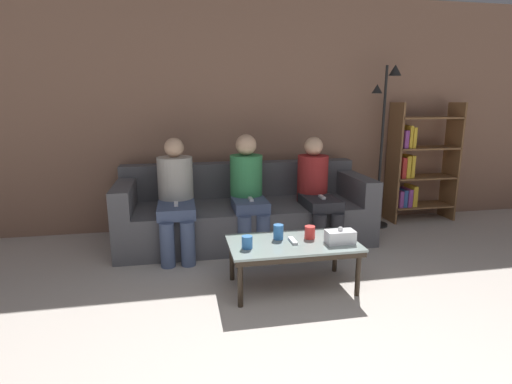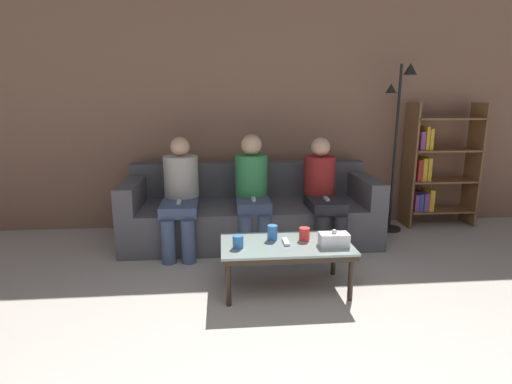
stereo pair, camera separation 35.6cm
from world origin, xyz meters
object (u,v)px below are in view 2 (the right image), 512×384
object	(u,v)px
standing_lamp	(398,131)
couch	(251,213)
tissue_box	(334,239)
cup_near_right	(272,233)
seated_person_mid_left	(252,188)
seated_person_mid_right	(322,190)
cup_far_center	(238,242)
bookshelf	(433,169)
seated_person_left_end	(181,191)
cup_near_left	(304,234)
game_remote	(286,242)
coffee_table	(286,248)

from	to	relation	value
standing_lamp	couch	bearing A→B (deg)	-174.01
tissue_box	cup_near_right	bearing A→B (deg)	158.10
tissue_box	standing_lamp	world-z (taller)	standing_lamp
tissue_box	seated_person_mid_left	distance (m)	1.23
seated_person_mid_right	cup_near_right	bearing A→B (deg)	-124.97
standing_lamp	seated_person_mid_left	size ratio (longest dim) A/B	1.63
cup_far_center	couch	bearing A→B (deg)	81.44
bookshelf	seated_person_left_end	size ratio (longest dim) A/B	1.30
seated_person_left_end	seated_person_mid_right	bearing A→B (deg)	-0.44
couch	tissue_box	bearing A→B (deg)	-67.75
cup_near_left	seated_person_mid_right	distance (m)	1.00
game_remote	seated_person_mid_right	xyz separation A→B (m)	(0.53, 0.97, 0.18)
game_remote	standing_lamp	size ratio (longest dim) A/B	0.08
coffee_table	seated_person_left_end	size ratio (longest dim) A/B	0.90
seated_person_left_end	cup_far_center	bearing A→B (deg)	-63.88
bookshelf	standing_lamp	distance (m)	0.72
seated_person_left_end	cup_near_right	bearing A→B (deg)	-48.56
couch	cup_near_left	distance (m)	1.21
coffee_table	seated_person_mid_left	xyz separation A→B (m)	(-0.18, 1.00, 0.26)
seated_person_mid_right	game_remote	bearing A→B (deg)	-118.38
couch	coffee_table	bearing A→B (deg)	-81.48
tissue_box	game_remote	xyz separation A→B (m)	(-0.35, 0.09, -0.04)
couch	game_remote	size ratio (longest dim) A/B	17.22
seated_person_left_end	seated_person_mid_left	bearing A→B (deg)	1.52
cup_far_center	standing_lamp	bearing A→B (deg)	38.36
bookshelf	tissue_box	bearing A→B (deg)	-135.42
tissue_box	cup_far_center	bearing A→B (deg)	177.95
coffee_table	seated_person_mid_left	size ratio (longest dim) A/B	0.89
game_remote	bookshelf	size ratio (longest dim) A/B	0.10
seated_person_mid_left	game_remote	bearing A→B (deg)	-79.80
bookshelf	cup_far_center	bearing A→B (deg)	-146.08
couch	coffee_table	distance (m)	1.22
seated_person_left_end	coffee_table	bearing A→B (deg)	-47.98
cup_far_center	seated_person_left_end	world-z (taller)	seated_person_left_end
couch	standing_lamp	bearing A→B (deg)	5.99
couch	cup_far_center	xyz separation A→B (m)	(-0.19, -1.27, 0.14)
cup_far_center	seated_person_mid_left	size ratio (longest dim) A/B	0.08
cup_near_right	tissue_box	world-z (taller)	tissue_box
coffee_table	seated_person_left_end	distance (m)	1.35
coffee_table	tissue_box	xyz separation A→B (m)	(0.35, -0.09, 0.09)
coffee_table	cup_near_left	size ratio (longest dim) A/B	9.91
bookshelf	seated_person_mid_left	xyz separation A→B (m)	(-2.17, -0.52, -0.08)
seated_person_mid_left	seated_person_mid_right	size ratio (longest dim) A/B	1.03
tissue_box	seated_person_left_end	world-z (taller)	seated_person_left_end
cup_far_center	standing_lamp	xyz separation A→B (m)	(1.83, 1.44, 0.70)
game_remote	bookshelf	xyz separation A→B (m)	(1.99, 1.52, 0.29)
seated_person_left_end	seated_person_mid_left	size ratio (longest dim) A/B	0.98
standing_lamp	seated_person_mid_right	xyz separation A→B (m)	(-0.93, -0.40, -0.56)
seated_person_left_end	bookshelf	bearing A→B (deg)	10.53
cup_near_right	cup_far_center	bearing A→B (deg)	-151.13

